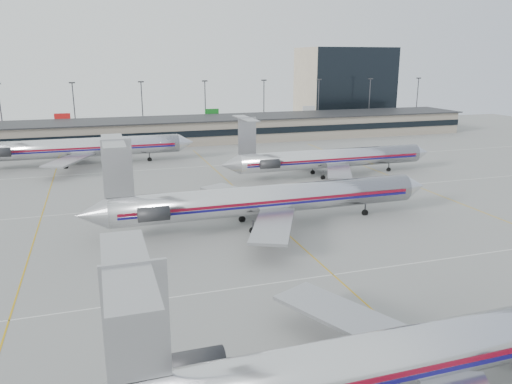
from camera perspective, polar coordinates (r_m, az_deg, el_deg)
name	(u,v)px	position (r m, az deg, el deg)	size (l,w,h in m)	color
ground	(387,323)	(44.20, 14.72, -14.24)	(260.00, 260.00, 0.00)	gray
apron_markings	(333,275)	(51.92, 8.79, -9.32)	(160.00, 0.15, 0.02)	silver
terminal	(183,130)	(133.13, -8.29, 7.02)	(162.00, 17.00, 6.25)	gray
light_mast_row	(174,105)	(146.29, -9.32, 9.82)	(163.60, 0.40, 15.28)	#38383D
distant_building	(344,85)	(180.90, 10.03, 11.98)	(30.00, 20.00, 25.00)	tan
jet_foreground	(417,352)	(34.30, 17.94, -17.05)	(45.13, 26.57, 11.81)	silver
jet_second_row	(262,199)	(64.58, 0.72, -0.85)	(47.51, 27.98, 12.44)	silver
jet_third_row	(328,158)	(93.73, 8.19, 3.84)	(42.35, 26.05, 11.58)	silver
jet_back_row	(76,148)	(108.49, -19.88, 4.80)	(46.85, 28.82, 12.81)	silver
belt_loader	(510,347)	(42.75, 27.00, -15.53)	(4.86, 2.68, 2.49)	gray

